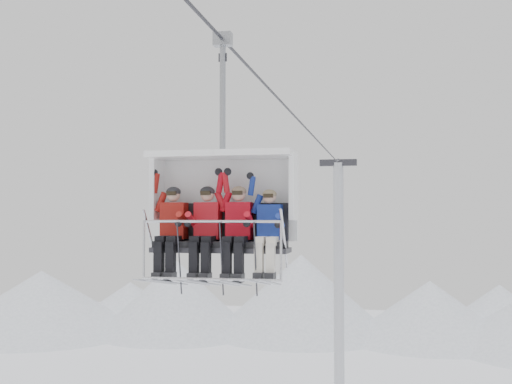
% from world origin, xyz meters
% --- Properties ---
extents(ridgeline, '(72.00, 21.00, 7.00)m').
position_xyz_m(ridgeline, '(-1.58, 42.05, 2.84)').
color(ridgeline, white).
rests_on(ridgeline, ground).
extents(lift_tower_right, '(2.00, 1.80, 13.48)m').
position_xyz_m(lift_tower_right, '(0.00, 22.00, 5.78)').
color(lift_tower_right, '#BABCC2').
rests_on(lift_tower_right, ground).
extents(haul_cable, '(0.06, 50.00, 0.06)m').
position_xyz_m(haul_cable, '(0.00, 0.00, 13.30)').
color(haul_cable, '#313136').
rests_on(haul_cable, lift_tower_left).
extents(chairlift_carrier, '(2.36, 1.17, 3.98)m').
position_xyz_m(chairlift_carrier, '(0.00, -2.57, 10.67)').
color(chairlift_carrier, black).
rests_on(chairlift_carrier, haul_cable).
extents(skier_far_left, '(0.40, 1.69, 1.61)m').
position_xyz_m(skier_far_left, '(-0.80, -2.88, 10.21)').
color(skier_far_left, '#A21A13').
rests_on(skier_far_left, chairlift_carrier).
extents(skier_center_left, '(0.40, 1.69, 1.61)m').
position_xyz_m(skier_center_left, '(-0.23, -2.88, 10.21)').
color(skier_center_left, red).
rests_on(skier_center_left, chairlift_carrier).
extents(skier_center_right, '(0.40, 1.69, 1.61)m').
position_xyz_m(skier_center_right, '(0.30, -2.88, 10.21)').
color(skier_center_right, red).
rests_on(skier_center_right, chairlift_carrier).
extents(skier_far_right, '(0.38, 1.69, 1.52)m').
position_xyz_m(skier_far_right, '(0.80, -2.88, 10.18)').
color(skier_far_right, navy).
rests_on(skier_far_right, chairlift_carrier).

